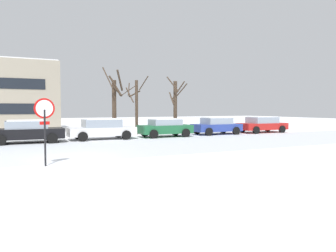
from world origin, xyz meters
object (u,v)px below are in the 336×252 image
Objects in this scene: parked_car_green at (165,127)px; parked_car_red at (262,124)px; parked_car_white at (102,129)px; stop_sign at (45,119)px; parked_car_black at (27,131)px; parked_car_blue at (216,126)px.

parked_car_red is at bearing 0.76° from parked_car_green.
parked_car_white is 1.02× the size of parked_car_red.
stop_sign is at bearing -153.68° from parked_car_red.
stop_sign reaches higher than parked_car_white.
parked_car_red is (19.14, 9.47, -1.06)m from stop_sign.
stop_sign is 0.56× the size of parked_car_white.
parked_car_white reaches higher than parked_car_black.
parked_car_green is (9.69, 0.11, -0.02)m from parked_car_black.
parked_car_green is 0.99× the size of parked_car_blue.
parked_car_white is at bearing 3.33° from parked_car_black.
parked_car_red reaches higher than parked_car_green.
parked_car_white is at bearing -179.65° from parked_car_blue.
parked_car_green is at bearing -1.98° from parked_car_white.
parked_car_black is 0.96× the size of parked_car_white.
parked_car_white is 9.69m from parked_car_blue.
parked_car_blue is 4.84m from parked_car_red.
parked_car_green is 4.85m from parked_car_blue.
parked_car_green is at bearing 44.65° from stop_sign.
parked_car_black is at bearing -178.65° from parked_car_blue.
parked_car_green is 9.69m from parked_car_red.
parked_car_red is at bearing 0.72° from parked_car_black.
parked_car_red is at bearing 26.32° from stop_sign.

